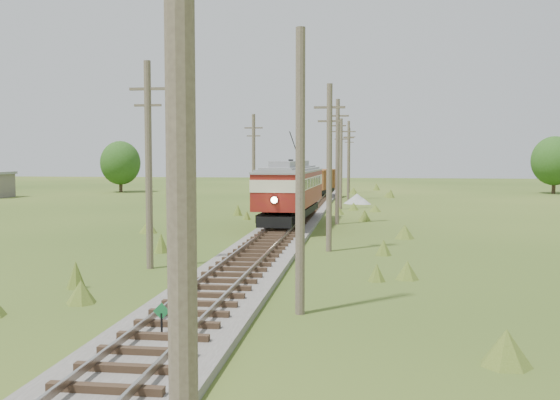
# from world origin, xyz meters

# --- Properties ---
(ground) EXTENTS (260.00, 260.00, 0.00)m
(ground) POSITION_xyz_m (0.00, 0.00, 0.00)
(ground) COLOR #254414
(ground) RESTS_ON ground
(railbed_main) EXTENTS (3.60, 96.00, 0.57)m
(railbed_main) POSITION_xyz_m (0.00, 34.00, 0.19)
(railbed_main) COLOR #605B54
(railbed_main) RESTS_ON ground
(switch_marker) EXTENTS (0.45, 0.06, 1.08)m
(switch_marker) POSITION_xyz_m (-0.20, 1.50, 0.63)
(switch_marker) COLOR black
(switch_marker) RESTS_ON ground
(streetcar) EXTENTS (3.58, 13.39, 6.08)m
(streetcar) POSITION_xyz_m (-0.00, 29.45, 2.79)
(streetcar) COLOR black
(streetcar) RESTS_ON ground
(gondola) EXTENTS (3.94, 8.79, 2.82)m
(gondola) POSITION_xyz_m (0.00, 58.58, 2.08)
(gondola) COLOR black
(gondola) RESTS_ON ground
(gravel_pile) EXTENTS (2.85, 3.02, 1.04)m
(gravel_pile) POSITION_xyz_m (4.55, 51.06, 0.48)
(gravel_pile) COLOR gray
(gravel_pile) RESTS_ON ground
(utility_pole_r_0) EXTENTS (1.60, 0.30, 8.50)m
(utility_pole_r_0) POSITION_xyz_m (3.20, -8.00, 4.37)
(utility_pole_r_0) COLOR brown
(utility_pole_r_0) RESTS_ON ground
(utility_pole_r_1) EXTENTS (0.30, 0.30, 8.80)m
(utility_pole_r_1) POSITION_xyz_m (3.10, 5.00, 4.40)
(utility_pole_r_1) COLOR brown
(utility_pole_r_1) RESTS_ON ground
(utility_pole_r_2) EXTENTS (1.60, 0.30, 8.60)m
(utility_pole_r_2) POSITION_xyz_m (3.30, 18.00, 4.42)
(utility_pole_r_2) COLOR brown
(utility_pole_r_2) RESTS_ON ground
(utility_pole_r_3) EXTENTS (1.60, 0.30, 9.00)m
(utility_pole_r_3) POSITION_xyz_m (3.20, 31.00, 4.63)
(utility_pole_r_3) COLOR brown
(utility_pole_r_3) RESTS_ON ground
(utility_pole_r_4) EXTENTS (1.60, 0.30, 8.40)m
(utility_pole_r_4) POSITION_xyz_m (3.00, 44.00, 4.32)
(utility_pole_r_4) COLOR brown
(utility_pole_r_4) RESTS_ON ground
(utility_pole_r_5) EXTENTS (1.60, 0.30, 8.90)m
(utility_pole_r_5) POSITION_xyz_m (3.40, 57.00, 4.58)
(utility_pole_r_5) COLOR brown
(utility_pole_r_5) RESTS_ON ground
(utility_pole_r_6) EXTENTS (1.60, 0.30, 8.70)m
(utility_pole_r_6) POSITION_xyz_m (3.20, 70.00, 4.47)
(utility_pole_r_6) COLOR brown
(utility_pole_r_6) RESTS_ON ground
(utility_pole_l_a) EXTENTS (1.60, 0.30, 9.00)m
(utility_pole_l_a) POSITION_xyz_m (-4.20, 12.00, 4.63)
(utility_pole_l_a) COLOR brown
(utility_pole_l_a) RESTS_ON ground
(utility_pole_l_b) EXTENTS (1.60, 0.30, 8.60)m
(utility_pole_l_b) POSITION_xyz_m (-4.50, 40.00, 4.42)
(utility_pole_l_b) COLOR brown
(utility_pole_l_b) RESTS_ON ground
(tree_mid_a) EXTENTS (5.46, 5.46, 7.03)m
(tree_mid_a) POSITION_xyz_m (-28.00, 68.00, 4.02)
(tree_mid_a) COLOR #38281C
(tree_mid_a) RESTS_ON ground
(tree_mid_b) EXTENTS (5.88, 5.88, 7.57)m
(tree_mid_b) POSITION_xyz_m (30.00, 72.00, 4.33)
(tree_mid_b) COLOR #38281C
(tree_mid_b) RESTS_ON ground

